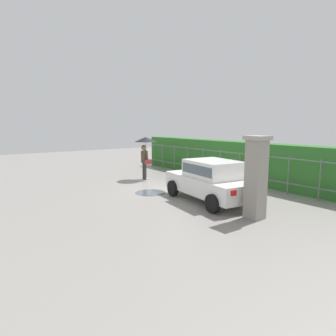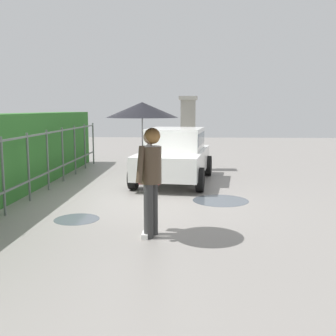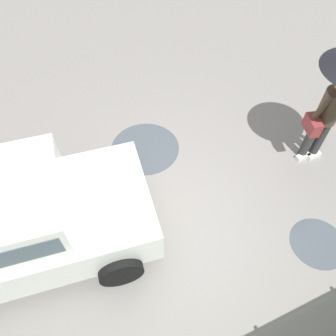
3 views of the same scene
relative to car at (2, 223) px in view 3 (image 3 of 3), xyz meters
name	(u,v)px [view 3 (image 3 of 3)]	position (x,y,z in m)	size (l,w,h in m)	color
ground_plane	(190,222)	(-2.43, 0.59, -0.80)	(40.00, 40.00, 0.00)	gray
car	(2,223)	(0.00, 0.00, 0.00)	(3.90, 2.25, 1.48)	white
puddle_near	(145,148)	(-2.34, -1.09, -0.80)	(1.24, 1.24, 0.00)	#4C545B
puddle_far	(318,243)	(-4.01, 1.68, -0.80)	(0.83, 0.83, 0.00)	#4C545B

